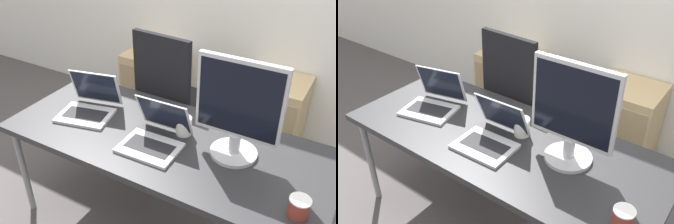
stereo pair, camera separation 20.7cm
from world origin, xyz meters
TOP-DOWN VIEW (x-y plane):
  - ground_plane at (0.00, 0.00)m, footprint 14.00×14.00m
  - desk at (0.00, 0.00)m, footprint 1.87×0.78m
  - office_chair at (-0.28, 0.65)m, footprint 0.56×0.57m
  - cabinet_left at (-0.78, 1.16)m, footprint 0.49×0.46m
  - cabinet_right at (0.32, 1.16)m, footprint 0.49×0.46m
  - laptop_left at (-0.02, -0.08)m, footprint 0.33×0.34m
  - laptop_right at (-0.54, -0.00)m, footprint 0.37×0.37m
  - monitor at (0.39, 0.05)m, footprint 0.45×0.25m
  - coffee_cup_white at (0.07, 0.09)m, footprint 0.09×0.09m
  - coffee_cup_brown at (0.79, -0.21)m, footprint 0.09×0.09m

SIDE VIEW (x-z plane):
  - ground_plane at x=0.00m, z-range 0.00..0.00m
  - cabinet_left at x=-0.78m, z-range 0.00..0.64m
  - cabinet_right at x=0.32m, z-range 0.00..0.64m
  - office_chair at x=-0.28m, z-range -0.13..0.99m
  - desk at x=0.00m, z-range 0.31..1.01m
  - coffee_cup_brown at x=0.79m, z-range 0.71..0.80m
  - laptop_left at x=-0.02m, z-range 0.64..0.87m
  - laptop_right at x=-0.54m, z-range 0.63..0.88m
  - coffee_cup_white at x=0.07m, z-range 0.70..0.81m
  - monitor at x=0.39m, z-range 0.70..1.25m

